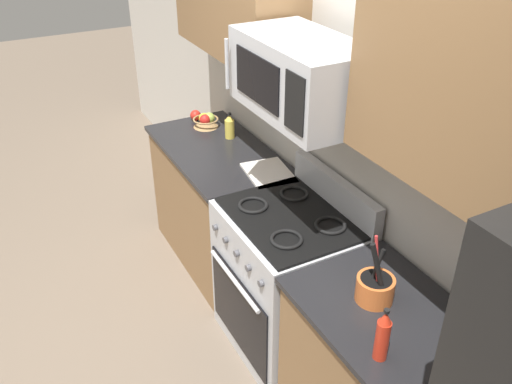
# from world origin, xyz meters

# --- Properties ---
(ground_plane) EXTENTS (16.00, 16.00, 0.00)m
(ground_plane) POSITION_xyz_m (0.00, 0.00, 0.00)
(ground_plane) COLOR #6B5B4C
(wall_back) EXTENTS (8.00, 0.10, 2.60)m
(wall_back) POSITION_xyz_m (0.00, 1.01, 1.30)
(wall_back) COLOR beige
(wall_back) RESTS_ON ground
(counter_left) EXTENTS (1.16, 0.64, 0.91)m
(counter_left) POSITION_xyz_m (-0.97, 0.62, 0.46)
(counter_left) COLOR olive
(counter_left) RESTS_ON ground
(range_oven) EXTENTS (0.76, 0.68, 1.09)m
(range_oven) POSITION_xyz_m (-0.00, 0.62, 0.47)
(range_oven) COLOR #B2B5BA
(range_oven) RESTS_ON ground
(microwave) EXTENTS (0.75, 0.44, 0.36)m
(microwave) POSITION_xyz_m (-0.00, 0.65, 1.70)
(microwave) COLOR #B2B5BA
(upper_cabinets_right) EXTENTS (0.95, 0.34, 0.79)m
(upper_cabinets_right) POSITION_xyz_m (0.88, 0.79, 1.94)
(upper_cabinets_right) COLOR olive
(utensil_crock) EXTENTS (0.17, 0.17, 0.34)m
(utensil_crock) POSITION_xyz_m (0.72, 0.61, 0.98)
(utensil_crock) COLOR #D1662D
(utensil_crock) RESTS_ON counter_right
(fruit_basket) EXTENTS (0.19, 0.19, 0.10)m
(fruit_basket) POSITION_xyz_m (-1.33, 0.70, 0.96)
(fruit_basket) COLOR #9E7A4C
(fruit_basket) RESTS_ON counter_left
(apple_loose) EXTENTS (0.08, 0.08, 0.08)m
(apple_loose) POSITION_xyz_m (-1.47, 0.68, 0.95)
(apple_loose) COLOR red
(apple_loose) RESTS_ON counter_left
(cutting_board) EXTENTS (0.38, 0.30, 0.02)m
(cutting_board) POSITION_xyz_m (-0.48, 0.75, 0.92)
(cutting_board) COLOR silver
(cutting_board) RESTS_ON counter_left
(bottle_oil) EXTENTS (0.07, 0.07, 0.18)m
(bottle_oil) POSITION_xyz_m (-1.08, 0.77, 0.99)
(bottle_oil) COLOR gold
(bottle_oil) RESTS_ON counter_left
(bottle_hot_sauce) EXTENTS (0.06, 0.06, 0.25)m
(bottle_hot_sauce) POSITION_xyz_m (0.99, 0.42, 1.02)
(bottle_hot_sauce) COLOR red
(bottle_hot_sauce) RESTS_ON counter_right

